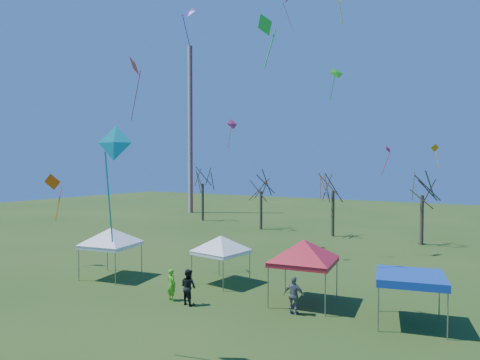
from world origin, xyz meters
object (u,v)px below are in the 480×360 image
Objects in this scene: tent_blue at (410,278)px; person_dark at (188,287)px; tree_1 at (261,178)px; tent_white_mid at (221,239)px; tree_0 at (203,170)px; radio_mast at (190,130)px; person_grey at (294,295)px; tree_2 at (333,174)px; tent_white_west at (111,231)px; person_green at (172,285)px; tree_3 at (422,177)px; tent_red at (304,244)px.

tent_blue is 10.75m from person_dark.
tree_1 is 2.00× the size of tent_white_mid.
tree_1 is at bearing -15.18° from tree_0.
person_grey is at bearing -45.74° from radio_mast.
radio_mast is 7.18× the size of tent_blue.
tree_2 is 2.00× the size of tent_white_west.
tree_3 is at bearing -94.11° from person_green.
radio_mast is at bearing 130.68° from tent_white_mid.
radio_mast reaches higher than person_green.
tent_blue is (11.00, -21.32, -4.19)m from tree_2.
radio_mast reaches higher than tent_red.
person_green is at bearing 5.57° from person_dark.
tent_blue is at bearing -6.13° from tent_white_mid.
tree_0 reaches higher than tent_white_west.
tree_2 is at bearing -1.85° from tree_1.
person_grey is at bearing -75.28° from tree_2.
tree_2 is at bearing -74.88° from person_green.
radio_mast is at bearing -43.16° from person_dark.
tent_white_mid is (8.34, -20.40, -3.09)m from tree_1.
tree_1 is 29.26m from tent_blue.
tent_white_mid reaches higher than tent_blue.
tent_blue is (36.64, -30.94, -10.40)m from radio_mast.
tent_blue is at bearing -154.54° from person_dark.
tent_blue is 2.08× the size of person_green.
tree_0 is 1.95× the size of tent_red.
tent_white_mid is (6.73, 2.57, -0.26)m from tent_white_west.
tree_1 is at bearing 123.52° from tent_red.
tent_blue is at bearing -82.93° from tree_3.
tent_white_west is at bearing -159.07° from tent_white_mid.
person_grey is (24.48, -25.85, -5.57)m from tree_0.
tree_1 is 1.84× the size of tent_white_west.
radio_mast is at bearing 120.23° from tent_white_west.
radio_mast reaches higher than tent_white_mid.
tree_3 reaches higher than tree_1.
tent_red reaches higher than tent_white_west.
person_grey is at bearing -58.08° from tree_1.
person_dark is at bearing -88.22° from tree_2.
radio_mast is 6.11× the size of tent_white_west.
person_dark is (0.75, -24.35, -5.38)m from tree_2.
tent_blue is at bearing -62.70° from tree_2.
radio_mast is at bearing 163.69° from tree_3.
person_green is 1.18m from person_dark.
tree_0 is at bearing 135.16° from tent_red.
tree_1 is (10.08, -2.73, -0.70)m from tree_0.
tree_3 is at bearing 66.85° from tent_white_mid.
tent_red is at bearing 7.32° from tent_white_west.
radio_mast reaches higher than tree_2.
tree_2 reaches higher than person_grey.
radio_mast reaches higher than tent_white_west.
tree_1 is at bearing -61.26° from person_grey.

